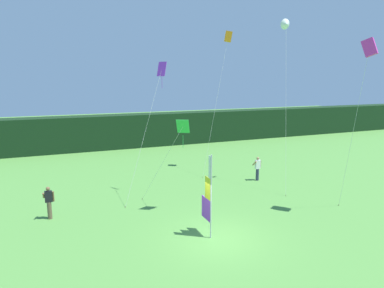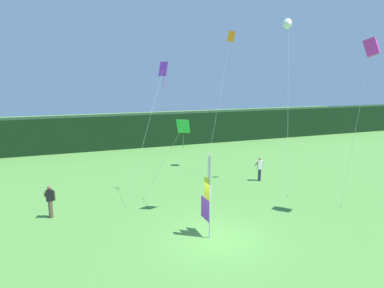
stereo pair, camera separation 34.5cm
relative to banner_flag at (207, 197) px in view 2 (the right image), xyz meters
name	(u,v)px [view 2 (the right image)]	position (x,y,z in m)	size (l,w,h in m)	color
ground_plane	(214,239)	(0.18, -0.44, -1.86)	(120.00, 120.00, 0.00)	#518E3D
distant_treeline	(125,131)	(0.18, 22.20, -0.13)	(80.00, 2.40, 3.46)	black
banner_flag	(207,197)	(0.00, 0.00, 0.00)	(0.06, 1.03, 3.88)	#B7B7BC
person_near_banner	(260,168)	(6.91, 6.60, -0.95)	(0.55, 0.48, 1.70)	#2D334C
person_mid_field	(50,201)	(-6.79, 4.79, -0.94)	(0.55, 0.48, 1.72)	brown
kite_green_diamond_0	(182,130)	(-0.08, 3.27, 2.63)	(2.08, 3.07, 5.07)	brown
kite_white_delta_1	(289,25)	(8.20, 5.86, 8.69)	(1.86, 3.02, 10.99)	brown
kite_orange_box_2	(231,37)	(6.38, 10.41, 8.36)	(3.24, 2.15, 10.68)	brown
kite_purple_diamond_3	(161,76)	(-0.20, 6.56, 5.41)	(3.10, 2.14, 8.14)	brown
kite_magenta_box_4	(371,48)	(8.29, -0.68, 6.75)	(0.89, 1.76, 9.11)	brown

